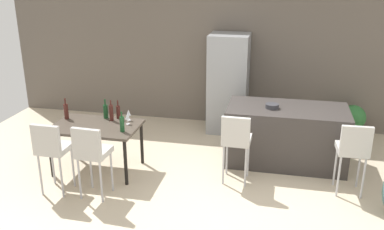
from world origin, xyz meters
TOP-DOWN VIEW (x-y plane):
  - ground_plane at (0.00, 0.00)m, footprint 10.00×10.00m
  - back_wall at (0.00, 2.69)m, footprint 10.00×0.12m
  - kitchen_island at (0.61, 1.05)m, footprint 1.86×0.95m
  - bar_chair_left at (-0.09, 0.19)m, footprint 0.41×0.41m
  - bar_chair_middle at (1.49, 0.19)m, footprint 0.42×0.42m
  - dining_table at (-2.20, 0.14)m, footprint 1.30×0.84m
  - dining_chair_near at (-2.50, -0.64)m, footprint 0.41×0.41m
  - dining_chair_far at (-1.92, -0.64)m, footprint 0.42×0.42m
  - wine_bottle_inner at (-1.98, 0.50)m, footprint 0.06×0.06m
  - wine_bottle_left at (-1.72, -0.01)m, footprint 0.07×0.07m
  - wine_bottle_middle at (-2.77, 0.31)m, footprint 0.07×0.07m
  - wine_bottle_near at (-2.05, 0.39)m, footprint 0.06×0.06m
  - wine_bottle_far at (-2.18, 0.47)m, footprint 0.07×0.07m
  - wine_glass_right at (-1.79, 0.45)m, footprint 0.07×0.07m
  - wine_glass_end at (-1.75, 0.29)m, footprint 0.07×0.07m
  - refrigerator at (-0.48, 2.25)m, footprint 0.72×0.68m
  - fruit_bowl at (0.37, 0.98)m, footprint 0.21×0.21m
  - potted_plant at (1.78, 2.24)m, footprint 0.45×0.45m

SIDE VIEW (x-z plane):
  - ground_plane at x=0.00m, z-range 0.00..0.00m
  - potted_plant at x=1.78m, z-range 0.06..0.71m
  - kitchen_island at x=0.61m, z-range 0.00..0.92m
  - dining_table at x=-2.20m, z-range 0.30..1.04m
  - bar_chair_left at x=-0.09m, z-range 0.17..1.22m
  - bar_chair_middle at x=1.49m, z-range 0.17..1.22m
  - dining_chair_near at x=-2.50m, z-range 0.17..1.22m
  - dining_chair_far at x=-1.92m, z-range 0.17..1.22m
  - wine_bottle_inner at x=-1.98m, z-range 0.70..1.00m
  - wine_bottle_far at x=-2.18m, z-range 0.70..1.01m
  - wine_bottle_left at x=-1.72m, z-range 0.71..1.01m
  - wine_glass_right at x=-1.79m, z-range 0.78..0.95m
  - wine_glass_end at x=-1.75m, z-range 0.78..0.95m
  - wine_bottle_middle at x=-2.77m, z-range 0.70..1.03m
  - wine_bottle_near at x=-2.05m, z-range 0.71..1.03m
  - refrigerator at x=-0.48m, z-range 0.00..1.84m
  - fruit_bowl at x=0.37m, z-range 0.92..0.99m
  - back_wall at x=0.00m, z-range 0.00..2.90m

